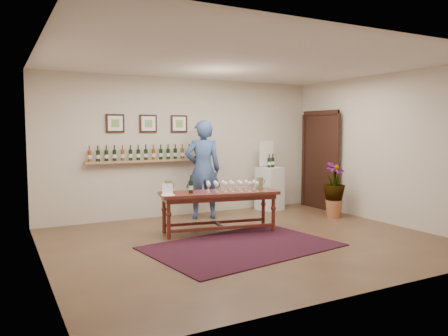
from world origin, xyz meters
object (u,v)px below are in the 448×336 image
person (203,170)px  display_pedestal (270,189)px  tasting_table (219,198)px  potted_plant (334,190)px

person → display_pedestal: bearing=-156.6°
tasting_table → potted_plant: size_ratio=2.17×
potted_plant → tasting_table: bearing=-178.5°
tasting_table → display_pedestal: size_ratio=2.22×
display_pedestal → potted_plant: size_ratio=0.98×
tasting_table → person: person is taller
tasting_table → person: bearing=88.4°
display_pedestal → potted_plant: 1.48m
tasting_table → person: 1.28m
display_pedestal → person: 1.79m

